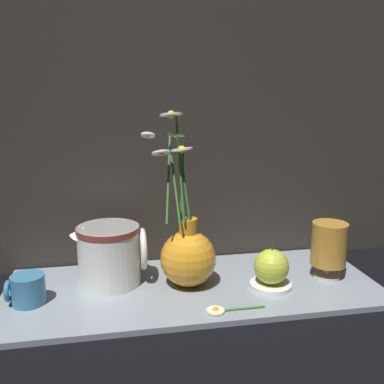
% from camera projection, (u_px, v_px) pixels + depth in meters
% --- Properties ---
extents(ground_plane, '(6.00, 6.00, 0.00)m').
position_uv_depth(ground_plane, '(193.00, 290.00, 0.95)').
color(ground_plane, black).
extents(shelf, '(0.82, 0.33, 0.01)m').
position_uv_depth(shelf, '(193.00, 288.00, 0.95)').
color(shelf, gray).
rests_on(shelf, ground_plane).
extents(backdrop_wall, '(1.32, 0.02, 1.10)m').
position_uv_depth(backdrop_wall, '(179.00, 40.00, 1.00)').
color(backdrop_wall, '#2D2823').
rests_on(backdrop_wall, ground_plane).
extents(vase_with_flowers, '(0.16, 0.12, 0.38)m').
position_uv_depth(vase_with_flowers, '(188.00, 254.00, 0.94)').
color(vase_with_flowers, orange).
rests_on(vase_with_flowers, shelf).
extents(yellow_mug, '(0.08, 0.07, 0.06)m').
position_uv_depth(yellow_mug, '(27.00, 289.00, 0.86)').
color(yellow_mug, teal).
rests_on(yellow_mug, shelf).
extents(ceramic_pitcher, '(0.16, 0.14, 0.15)m').
position_uv_depth(ceramic_pitcher, '(110.00, 253.00, 0.94)').
color(ceramic_pitcher, white).
rests_on(ceramic_pitcher, shelf).
extents(tea_glass, '(0.08, 0.08, 0.13)m').
position_uv_depth(tea_glass, '(329.00, 245.00, 0.98)').
color(tea_glass, silver).
rests_on(tea_glass, shelf).
extents(saucer_plate, '(0.09, 0.09, 0.01)m').
position_uv_depth(saucer_plate, '(271.00, 285.00, 0.94)').
color(saucer_plate, white).
rests_on(saucer_plate, shelf).
extents(orange_fruit, '(0.08, 0.08, 0.08)m').
position_uv_depth(orange_fruit, '(271.00, 267.00, 0.93)').
color(orange_fruit, '#B7C638').
rests_on(orange_fruit, saucer_plate).
extents(loose_daisy, '(0.12, 0.04, 0.01)m').
position_uv_depth(loose_daisy, '(223.00, 310.00, 0.83)').
color(loose_daisy, '#3D7A33').
rests_on(loose_daisy, shelf).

